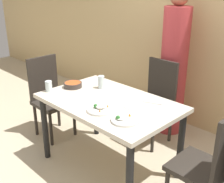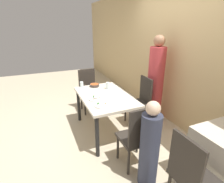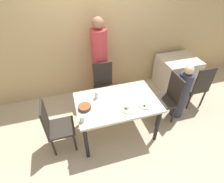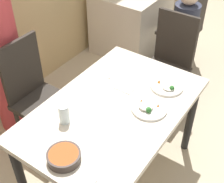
{
  "view_description": "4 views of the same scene",
  "coord_description": "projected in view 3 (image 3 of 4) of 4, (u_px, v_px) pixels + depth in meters",
  "views": [
    {
      "loc": [
        1.71,
        -1.66,
        1.76
      ],
      "look_at": [
        0.1,
        -0.05,
        0.86
      ],
      "focal_mm": 45.0,
      "sensor_mm": 36.0,
      "label": 1
    },
    {
      "loc": [
        2.65,
        -1.0,
        1.89
      ],
      "look_at": [
        0.11,
        0.09,
        0.83
      ],
      "focal_mm": 28.0,
      "sensor_mm": 36.0,
      "label": 2
    },
    {
      "loc": [
        -0.66,
        -1.94,
        2.56
      ],
      "look_at": [
        -0.09,
        -0.01,
        0.96
      ],
      "focal_mm": 28.0,
      "sensor_mm": 36.0,
      "label": 3
    },
    {
      "loc": [
        -1.26,
        -0.86,
        2.11
      ],
      "look_at": [
        0.0,
        0.02,
        0.85
      ],
      "focal_mm": 50.0,
      "sensor_mm": 36.0,
      "label": 4
    }
  ],
  "objects": [
    {
      "name": "person_child",
      "position": [
        181.0,
        94.0,
        3.21
      ],
      "size": [
        0.24,
        0.24,
        1.12
      ],
      "color": "#33384C",
      "rests_on": "ground_plane"
    },
    {
      "name": "plate_rice_child",
      "position": [
        128.0,
        108.0,
        2.61
      ],
      "size": [
        0.24,
        0.24,
        0.05
      ],
      "color": "white",
      "rests_on": "dining_table"
    },
    {
      "name": "chair_child_spot",
      "position": [
        168.0,
        98.0,
        3.16
      ],
      "size": [
        0.4,
        0.4,
        0.95
      ],
      "rotation": [
        0.0,
        0.0,
        -1.57
      ],
      "color": "#2D2823",
      "rests_on": "ground_plane"
    },
    {
      "name": "glass_water_short",
      "position": [
        97.0,
        95.0,
        2.77
      ],
      "size": [
        0.06,
        0.06,
        0.13
      ],
      "color": "silver",
      "rests_on": "dining_table"
    },
    {
      "name": "napkin_folded",
      "position": [
        130.0,
        96.0,
        2.83
      ],
      "size": [
        0.14,
        0.14,
        0.01
      ],
      "color": "white",
      "rests_on": "dining_table"
    },
    {
      "name": "ground_plane",
      "position": [
        116.0,
        131.0,
        3.2
      ],
      "size": [
        10.0,
        10.0,
        0.0
      ],
      "primitive_type": "plane",
      "color": "beige"
    },
    {
      "name": "person_adult",
      "position": [
        100.0,
        64.0,
        3.5
      ],
      "size": [
        0.31,
        0.31,
        1.72
      ],
      "color": "#C63D42",
      "rests_on": "ground_plane"
    },
    {
      "name": "bowl_curry",
      "position": [
        85.0,
        107.0,
        2.6
      ],
      "size": [
        0.19,
        0.19,
        0.05
      ],
      "color": "#3D332D",
      "rests_on": "dining_table"
    },
    {
      "name": "wall_back",
      "position": [
        96.0,
        32.0,
        3.41
      ],
      "size": [
        10.0,
        0.06,
        2.7
      ],
      "color": "tan",
      "rests_on": "ground_plane"
    },
    {
      "name": "dining_table",
      "position": [
        117.0,
        105.0,
        2.8
      ],
      "size": [
        1.29,
        0.82,
        0.73
      ],
      "color": "beige",
      "rests_on": "ground_plane"
    },
    {
      "name": "chair_background",
      "position": [
        197.0,
        86.0,
        3.45
      ],
      "size": [
        0.4,
        0.4,
        0.95
      ],
      "rotation": [
        0.0,
        0.0,
        3.14
      ],
      "color": "#2D2823",
      "rests_on": "ground_plane"
    },
    {
      "name": "background_table",
      "position": [
        176.0,
        73.0,
        4.06
      ],
      "size": [
        0.81,
        0.71,
        0.73
      ],
      "color": "beige",
      "rests_on": "ground_plane"
    },
    {
      "name": "fork_steel",
      "position": [
        131.0,
        89.0,
        2.99
      ],
      "size": [
        0.18,
        0.08,
        0.01
      ],
      "color": "silver",
      "rests_on": "dining_table"
    },
    {
      "name": "plate_rice_adult",
      "position": [
        145.0,
        104.0,
        2.68
      ],
      "size": [
        0.24,
        0.24,
        0.05
      ],
      "color": "white",
      "rests_on": "dining_table"
    },
    {
      "name": "glass_water_tall",
      "position": [
        82.0,
        119.0,
        2.38
      ],
      "size": [
        0.07,
        0.07,
        0.11
      ],
      "color": "silver",
      "rests_on": "dining_table"
    },
    {
      "name": "chair_empty_left",
      "position": [
        55.0,
        126.0,
        2.65
      ],
      "size": [
        0.4,
        0.4,
        0.95
      ],
      "rotation": [
        0.0,
        0.0,
        1.57
      ],
      "color": "#2D2823",
      "rests_on": "ground_plane"
    },
    {
      "name": "chair_adult_spot",
      "position": [
        104.0,
        86.0,
        3.45
      ],
      "size": [
        0.4,
        0.4,
        0.95
      ],
      "color": "#2D2823",
      "rests_on": "ground_plane"
    }
  ]
}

